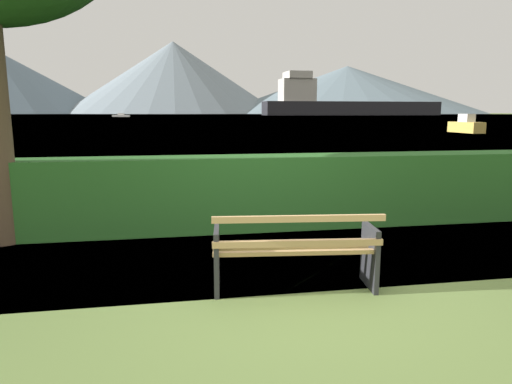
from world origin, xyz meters
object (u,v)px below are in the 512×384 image
Objects in this scene: park_bench at (295,251)px; cargo_ship_large at (339,103)px; tender_far at (121,116)px; sailboat_mid at (466,126)px.

cargo_ship_large reaches higher than park_bench.
cargo_ship_large reaches higher than tender_far.
cargo_ship_large is 241.26m from sailboat_mid.
park_bench is 0.02× the size of cargo_ship_large.
tender_far is at bearing 107.12° from sailboat_mid.
cargo_ship_large is 27.26× the size of sailboat_mid.
park_bench is 42.18m from sailboat_mid.
cargo_ship_large is at bearing 69.68° from park_bench.
sailboat_mid is at bearing -107.49° from cargo_ship_large.
park_bench is at bearing -83.27° from tender_far.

